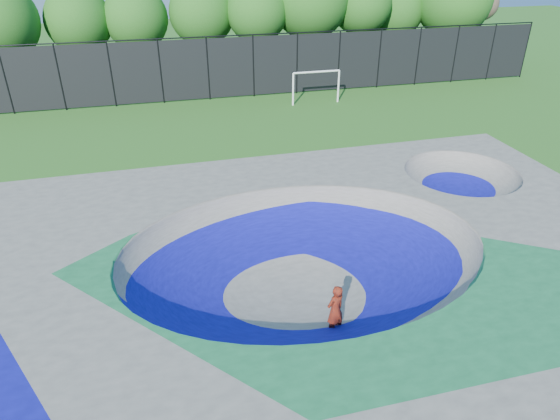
# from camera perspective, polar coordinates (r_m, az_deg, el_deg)

# --- Properties ---
(ground) EXTENTS (120.00, 120.00, 0.00)m
(ground) POSITION_cam_1_polar(r_m,az_deg,el_deg) (15.57, 2.61, -8.74)
(ground) COLOR #255D19
(ground) RESTS_ON ground
(skate_deck) EXTENTS (22.00, 14.00, 1.50)m
(skate_deck) POSITION_cam_1_polar(r_m,az_deg,el_deg) (15.12, 2.67, -6.48)
(skate_deck) COLOR gray
(skate_deck) RESTS_ON ground
(skater) EXTENTS (0.66, 0.56, 1.54)m
(skater) POSITION_cam_1_polar(r_m,az_deg,el_deg) (13.57, 6.32, -11.30)
(skater) COLOR red
(skater) RESTS_ON ground
(skateboard) EXTENTS (0.81, 0.48, 0.05)m
(skateboard) POSITION_cam_1_polar(r_m,az_deg,el_deg) (14.06, 6.15, -13.63)
(skateboard) COLOR black
(skateboard) RESTS_ON ground
(soccer_goal) EXTENTS (3.17, 0.12, 2.09)m
(soccer_goal) POSITION_cam_1_polar(r_m,az_deg,el_deg) (32.82, 4.17, 14.48)
(soccer_goal) COLOR white
(soccer_goal) RESTS_ON ground
(fence) EXTENTS (48.09, 0.09, 4.04)m
(fence) POSITION_cam_1_polar(r_m,az_deg,el_deg) (33.80, -8.23, 15.82)
(fence) COLOR black
(fence) RESTS_ON ground
(treeline) EXTENTS (51.73, 8.12, 8.43)m
(treeline) POSITION_cam_1_polar(r_m,az_deg,el_deg) (37.85, -11.65, 21.46)
(treeline) COLOR #4A3525
(treeline) RESTS_ON ground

